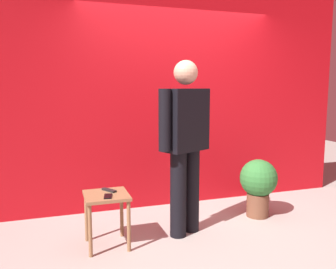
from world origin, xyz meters
The scene contains 7 objects.
ground_plane centered at (0.00, 0.00, 0.00)m, with size 12.00×12.00×0.00m, color #9E9991.
back_wall_red centered at (0.00, 1.24, 1.57)m, with size 4.74×0.12×3.14m, color #B30D15.
standing_person centered at (-0.26, 0.25, 1.01)m, with size 0.68×0.43×1.80m.
side_table centered at (-1.08, 0.20, 0.42)m, with size 0.41×0.41×0.52m.
cell_phone centered at (-1.08, 0.11, 0.53)m, with size 0.07×0.14×0.01m, color black.
tv_remote centered at (-1.04, 0.28, 0.53)m, with size 0.04×0.17×0.02m, color black.
potted_plant centered at (0.74, 0.44, 0.41)m, with size 0.44×0.44×0.69m.
Camera 1 is at (-1.53, -3.06, 1.53)m, focal length 37.56 mm.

